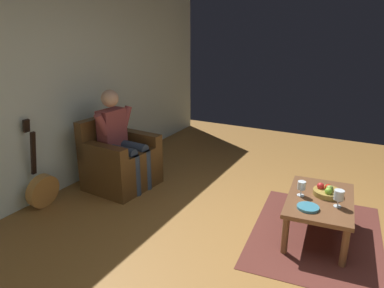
{
  "coord_description": "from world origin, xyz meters",
  "views": [
    {
      "loc": [
        2.9,
        0.38,
        1.95
      ],
      "look_at": [
        -0.31,
        -1.32,
        0.75
      ],
      "focal_mm": 33.61,
      "sensor_mm": 36.0,
      "label": 1
    }
  ],
  "objects_px": {
    "armchair": "(120,162)",
    "fruit_bowl": "(327,191)",
    "person_seated": "(120,137)",
    "coffee_table": "(320,204)",
    "guitar": "(42,188)",
    "wine_glass_far": "(302,186)",
    "decorative_dish": "(308,207)",
    "wine_glass_near": "(339,196)"
  },
  "relations": [
    {
      "from": "armchair",
      "to": "fruit_bowl",
      "type": "bearing_deg",
      "value": 95.94
    },
    {
      "from": "person_seated",
      "to": "fruit_bowl",
      "type": "bearing_deg",
      "value": 96.03
    },
    {
      "from": "coffee_table",
      "to": "guitar",
      "type": "relative_size",
      "value": 0.97
    },
    {
      "from": "guitar",
      "to": "fruit_bowl",
      "type": "distance_m",
      "value": 3.03
    },
    {
      "from": "wine_glass_far",
      "to": "fruit_bowl",
      "type": "height_order",
      "value": "wine_glass_far"
    },
    {
      "from": "armchair",
      "to": "wine_glass_far",
      "type": "relative_size",
      "value": 6.01
    },
    {
      "from": "coffee_table",
      "to": "decorative_dish",
      "type": "bearing_deg",
      "value": -13.49
    },
    {
      "from": "armchair",
      "to": "decorative_dish",
      "type": "xyz_separation_m",
      "value": [
        0.29,
        2.36,
        0.09
      ]
    },
    {
      "from": "person_seated",
      "to": "wine_glass_near",
      "type": "bearing_deg",
      "value": 91.48
    },
    {
      "from": "coffee_table",
      "to": "decorative_dish",
      "type": "height_order",
      "value": "decorative_dish"
    },
    {
      "from": "fruit_bowl",
      "to": "decorative_dish",
      "type": "height_order",
      "value": "fruit_bowl"
    },
    {
      "from": "armchair",
      "to": "person_seated",
      "type": "distance_m",
      "value": 0.34
    },
    {
      "from": "armchair",
      "to": "guitar",
      "type": "height_order",
      "value": "guitar"
    },
    {
      "from": "armchair",
      "to": "person_seated",
      "type": "xyz_separation_m",
      "value": [
        0.0,
        0.04,
        0.34
      ]
    },
    {
      "from": "coffee_table",
      "to": "armchair",
      "type": "bearing_deg",
      "value": -90.51
    },
    {
      "from": "wine_glass_far",
      "to": "fruit_bowl",
      "type": "relative_size",
      "value": 0.55
    },
    {
      "from": "fruit_bowl",
      "to": "guitar",
      "type": "bearing_deg",
      "value": -71.98
    },
    {
      "from": "fruit_bowl",
      "to": "wine_glass_near",
      "type": "bearing_deg",
      "value": 31.3
    },
    {
      "from": "guitar",
      "to": "decorative_dish",
      "type": "distance_m",
      "value": 2.83
    },
    {
      "from": "person_seated",
      "to": "coffee_table",
      "type": "bearing_deg",
      "value": 93.72
    },
    {
      "from": "coffee_table",
      "to": "wine_glass_near",
      "type": "xyz_separation_m",
      "value": [
        0.1,
        0.16,
        0.16
      ]
    },
    {
      "from": "person_seated",
      "to": "fruit_bowl",
      "type": "height_order",
      "value": "person_seated"
    },
    {
      "from": "wine_glass_far",
      "to": "decorative_dish",
      "type": "height_order",
      "value": "wine_glass_far"
    },
    {
      "from": "person_seated",
      "to": "wine_glass_near",
      "type": "height_order",
      "value": "person_seated"
    },
    {
      "from": "armchair",
      "to": "person_seated",
      "type": "relative_size",
      "value": 0.72
    },
    {
      "from": "fruit_bowl",
      "to": "decorative_dish",
      "type": "xyz_separation_m",
      "value": [
        0.36,
        -0.11,
        -0.03
      ]
    },
    {
      "from": "person_seated",
      "to": "guitar",
      "type": "bearing_deg",
      "value": -23.38
    },
    {
      "from": "wine_glass_near",
      "to": "coffee_table",
      "type": "bearing_deg",
      "value": -121.57
    },
    {
      "from": "wine_glass_far",
      "to": "wine_glass_near",
      "type": "bearing_deg",
      "value": 78.3
    },
    {
      "from": "guitar",
      "to": "decorative_dish",
      "type": "height_order",
      "value": "guitar"
    },
    {
      "from": "person_seated",
      "to": "wine_glass_far",
      "type": "bearing_deg",
      "value": 92.9
    },
    {
      "from": "coffee_table",
      "to": "wine_glass_far",
      "type": "relative_size",
      "value": 6.71
    },
    {
      "from": "wine_glass_near",
      "to": "fruit_bowl",
      "type": "distance_m",
      "value": 0.24
    },
    {
      "from": "wine_glass_far",
      "to": "fruit_bowl",
      "type": "xyz_separation_m",
      "value": [
        -0.13,
        0.22,
        -0.06
      ]
    },
    {
      "from": "armchair",
      "to": "guitar",
      "type": "bearing_deg",
      "value": -21.32
    },
    {
      "from": "guitar",
      "to": "decorative_dish",
      "type": "xyz_separation_m",
      "value": [
        -0.57,
        2.77,
        0.18
      ]
    },
    {
      "from": "armchair",
      "to": "coffee_table",
      "type": "bearing_deg",
      "value": 93.66
    },
    {
      "from": "armchair",
      "to": "wine_glass_far",
      "type": "height_order",
      "value": "armchair"
    },
    {
      "from": "wine_glass_near",
      "to": "wine_glass_far",
      "type": "relative_size",
      "value": 1.1
    },
    {
      "from": "fruit_bowl",
      "to": "decorative_dish",
      "type": "bearing_deg",
      "value": -16.46
    },
    {
      "from": "guitar",
      "to": "fruit_bowl",
      "type": "relative_size",
      "value": 3.8
    },
    {
      "from": "fruit_bowl",
      "to": "armchair",
      "type": "bearing_deg",
      "value": -88.24
    }
  ]
}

